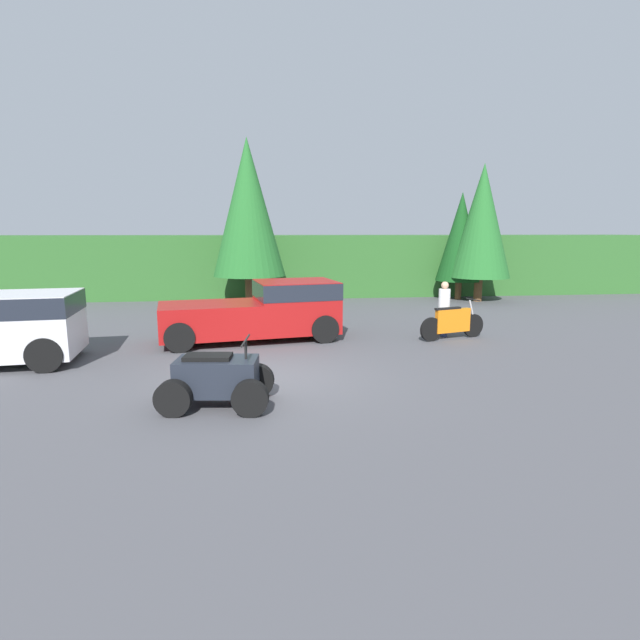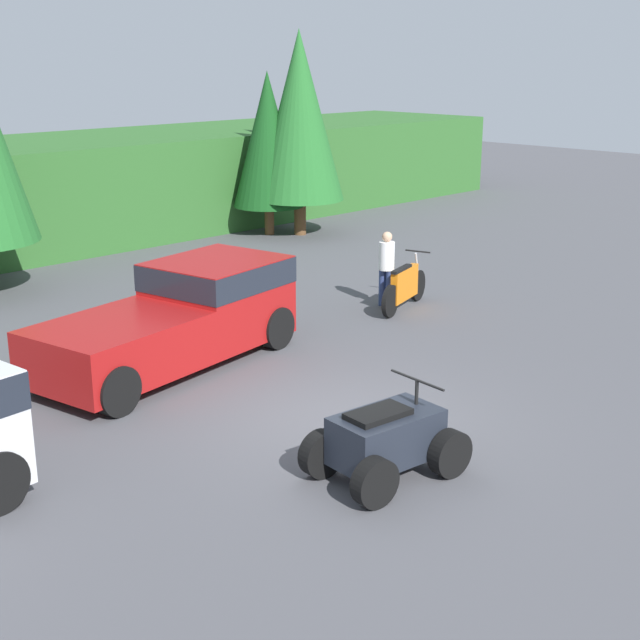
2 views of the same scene
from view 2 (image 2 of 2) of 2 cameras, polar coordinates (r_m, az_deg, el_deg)
ground_plane at (r=13.94m, az=1.62°, el=-6.54°), size 80.00×80.00×0.00m
tree_mid_left at (r=28.00m, az=-3.35°, el=11.44°), size 2.21×2.21×5.02m
tree_mid_right at (r=27.88m, az=-1.33°, el=12.91°), size 2.74×2.74×6.23m
pickup_truck_red at (r=16.52m, az=-8.74°, el=0.45°), size 5.45×2.93×1.75m
dirt_bike at (r=19.98m, az=5.43°, el=2.11°), size 2.21×0.88×1.19m
quad_atv at (r=12.08m, az=4.24°, el=-7.75°), size 2.15×1.51×1.28m
rider_person at (r=20.05m, az=4.28°, el=3.46°), size 0.37×0.38×1.71m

